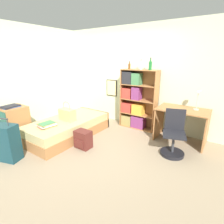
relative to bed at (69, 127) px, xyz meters
name	(u,v)px	position (x,y,z in m)	size (l,w,h in m)	color
ground_plane	(90,143)	(0.68, -0.02, -0.20)	(14.00, 14.00, 0.00)	gray
wall_back	(127,77)	(0.68, 1.59, 1.10)	(10.00, 0.09, 2.60)	beige
wall_left	(31,78)	(-1.30, -0.02, 1.10)	(0.06, 10.00, 2.60)	beige
bed	(69,127)	(0.00, 0.00, 0.00)	(1.00, 1.98, 0.41)	#A36B3D
handbag	(67,114)	(0.05, -0.05, 0.35)	(0.38, 0.20, 0.45)	tan
book_stack_on_bed	(47,125)	(-0.01, -0.56, 0.25)	(0.34, 0.37, 0.08)	#99894C
suitcase	(7,143)	(-0.11, -1.36, 0.14)	(0.49, 0.38, 0.81)	#143842
dresser	(15,124)	(-0.82, -0.84, 0.18)	(0.49, 0.54, 0.78)	#A36B3D
magazine_pile_on_dresser	(10,106)	(-0.83, -0.86, 0.59)	(0.31, 0.39, 0.04)	#334C84
bookcase	(135,102)	(1.03, 1.38, 0.50)	(0.95, 0.30, 1.53)	#A36B3D
bottle_green	(129,66)	(0.86, 1.36, 1.40)	(0.06, 0.06, 0.19)	brown
bottle_brown	(141,66)	(1.16, 1.40, 1.41)	(0.06, 0.06, 0.23)	#B7BCC1
bottle_clear	(150,65)	(1.43, 1.34, 1.43)	(0.07, 0.07, 0.28)	#1E6B2D
desk	(182,120)	(2.29, 1.21, 0.31)	(1.05, 0.66, 0.75)	#A36B3D
desk_lamp	(199,95)	(2.55, 1.30, 0.87)	(0.16, 0.11, 0.47)	#ADA89E
desk_chair	(173,140)	(2.32, 0.57, 0.08)	(0.52, 0.52, 0.87)	black
backpack	(83,139)	(0.71, -0.25, -0.02)	(0.34, 0.26, 0.37)	#56231E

